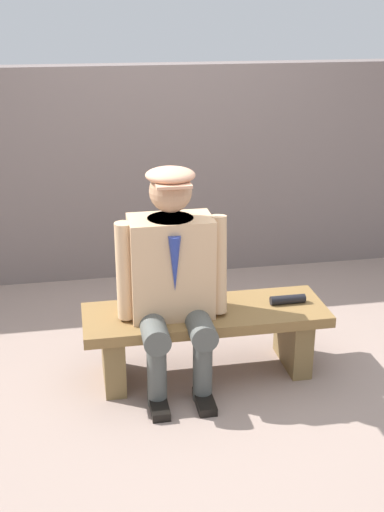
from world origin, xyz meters
TOP-DOWN VIEW (x-y plane):
  - ground_plane at (0.00, 0.00)m, footprint 30.00×30.00m
  - bench at (0.00, 0.00)m, footprint 1.44×0.47m
  - seated_man at (0.20, 0.05)m, footprint 0.64×0.60m
  - rolled_magazine at (-0.51, -0.00)m, footprint 0.22×0.05m
  - stadium_wall at (0.00, -1.70)m, footprint 12.00×0.24m

SIDE VIEW (x-z plane):
  - ground_plane at x=0.00m, z-range 0.00..0.00m
  - bench at x=0.00m, z-range 0.09..0.51m
  - rolled_magazine at x=-0.51m, z-range 0.42..0.47m
  - seated_man at x=0.20m, z-range 0.05..1.35m
  - stadium_wall at x=0.00m, z-range 0.00..1.68m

